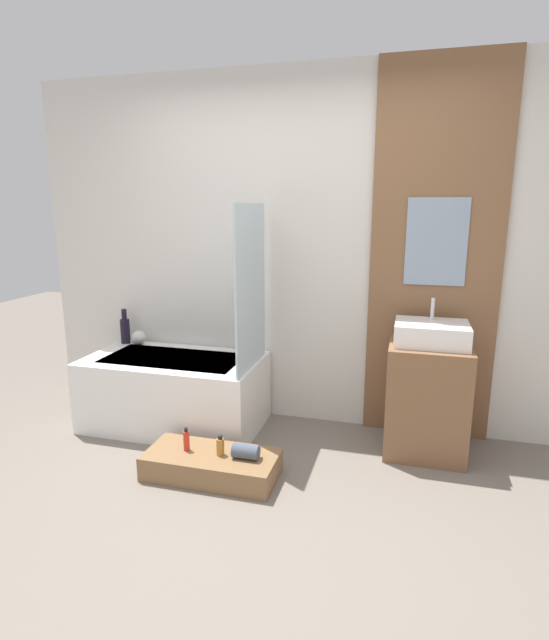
% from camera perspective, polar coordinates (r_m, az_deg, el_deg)
% --- Properties ---
extents(ground_plane, '(12.00, 12.00, 0.00)m').
position_cam_1_polar(ground_plane, '(2.76, -5.33, -23.68)').
color(ground_plane, slate).
extents(wall_tiled_back, '(4.20, 0.06, 2.60)m').
position_cam_1_polar(wall_tiled_back, '(3.74, 2.87, 7.71)').
color(wall_tiled_back, silver).
rests_on(wall_tiled_back, ground_plane).
extents(wall_wood_accent, '(0.87, 0.04, 2.60)m').
position_cam_1_polar(wall_wood_accent, '(3.61, 17.89, 6.96)').
color(wall_wood_accent, brown).
rests_on(wall_wood_accent, ground_plane).
extents(bathtub, '(1.31, 0.72, 0.53)m').
position_cam_1_polar(bathtub, '(3.89, -11.31, -7.99)').
color(bathtub, white).
rests_on(bathtub, ground_plane).
extents(glass_shower_screen, '(0.01, 0.62, 1.13)m').
position_cam_1_polar(glass_shower_screen, '(3.41, -2.74, 3.73)').
color(glass_shower_screen, silver).
rests_on(glass_shower_screen, bathtub).
extents(wooden_step_bench, '(0.82, 0.37, 0.15)m').
position_cam_1_polar(wooden_step_bench, '(3.24, -7.21, -16.08)').
color(wooden_step_bench, olive).
rests_on(wooden_step_bench, ground_plane).
extents(vanity_cabinet, '(0.52, 0.52, 0.76)m').
position_cam_1_polar(vanity_cabinet, '(3.55, 17.00, -8.51)').
color(vanity_cabinet, brown).
rests_on(vanity_cabinet, ground_plane).
extents(sink, '(0.47, 0.37, 0.29)m').
position_cam_1_polar(sink, '(3.41, 17.50, -1.45)').
color(sink, white).
rests_on(sink, vanity_cabinet).
extents(vase_tall_dark, '(0.08, 0.08, 0.29)m').
position_cam_1_polar(vase_tall_dark, '(4.27, -16.70, -1.02)').
color(vase_tall_dark, black).
rests_on(vase_tall_dark, bathtub).
extents(vase_round_light, '(0.12, 0.12, 0.12)m').
position_cam_1_polar(vase_round_light, '(4.20, -15.28, -1.97)').
color(vase_round_light, silver).
rests_on(vase_round_light, bathtub).
extents(bottle_soap_primary, '(0.04, 0.04, 0.15)m').
position_cam_1_polar(bottle_soap_primary, '(3.23, -10.04, -13.36)').
color(bottle_soap_primary, red).
rests_on(bottle_soap_primary, wooden_step_bench).
extents(bottle_soap_secondary, '(0.05, 0.05, 0.13)m').
position_cam_1_polar(bottle_soap_secondary, '(3.15, -6.21, -14.14)').
color(bottle_soap_secondary, '#B2752D').
rests_on(bottle_soap_secondary, wooden_step_bench).
extents(towel_roll, '(0.16, 0.09, 0.09)m').
position_cam_1_polar(towel_roll, '(3.11, -3.30, -14.76)').
color(towel_roll, '#4C5666').
rests_on(towel_roll, wooden_step_bench).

